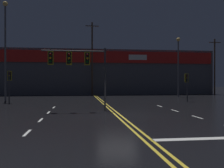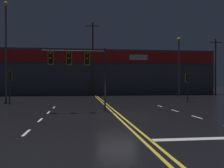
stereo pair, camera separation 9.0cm
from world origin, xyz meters
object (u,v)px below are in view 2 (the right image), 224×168
object	(u,v)px
traffic_signal_corner_northwest	(10,80)
streetlight_median_approach	(6,39)
traffic_signal_median	(77,62)
streetlight_near_right	(179,59)
traffic_signal_corner_northeast	(187,81)

from	to	relation	value
traffic_signal_corner_northwest	streetlight_median_approach	size ratio (longest dim) A/B	0.29
traffic_signal_corner_northwest	streetlight_median_approach	world-z (taller)	streetlight_median_approach
traffic_signal_median	streetlight_median_approach	world-z (taller)	streetlight_median_approach
streetlight_near_right	traffic_signal_corner_northeast	bearing A→B (deg)	-106.33
traffic_signal_median	traffic_signal_corner_northeast	xyz separation A→B (m)	(12.06, 7.84, -1.36)
traffic_signal_median	streetlight_median_approach	distance (m)	14.29
streetlight_median_approach	streetlight_near_right	bearing A→B (deg)	13.11
traffic_signal_corner_northwest	streetlight_near_right	xyz separation A→B (m)	(21.53, 8.48, 3.21)
traffic_signal_corner_northeast	traffic_signal_corner_northwest	xyz separation A→B (m)	(-19.00, 0.16, 0.14)
traffic_signal_median	streetlight_median_approach	size ratio (longest dim) A/B	0.42
traffic_signal_median	traffic_signal_corner_northeast	size ratio (longest dim) A/B	1.52
traffic_signal_corner_northeast	streetlight_near_right	size ratio (longest dim) A/B	0.36
traffic_signal_median	streetlight_near_right	bearing A→B (deg)	48.48
traffic_signal_median	streetlight_near_right	xyz separation A→B (m)	(14.59, 16.48, 1.99)
streetlight_median_approach	traffic_signal_corner_northwest	bearing A→B (deg)	-67.85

